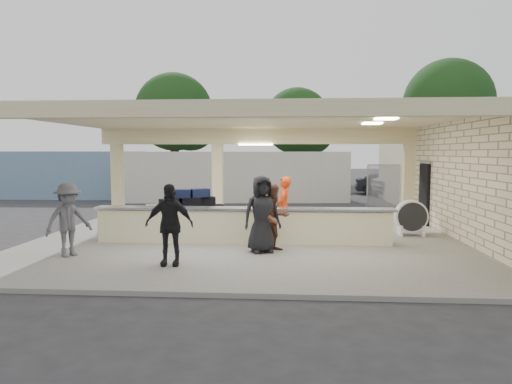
# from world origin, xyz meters

# --- Properties ---
(ground) EXTENTS (120.00, 120.00, 0.00)m
(ground) POSITION_xyz_m (0.00, 0.00, 0.00)
(ground) COLOR #272729
(ground) RESTS_ON ground
(pavilion) EXTENTS (12.01, 10.00, 3.55)m
(pavilion) POSITION_xyz_m (0.21, 0.66, 1.35)
(pavilion) COLOR slate
(pavilion) RESTS_ON ground
(baggage_counter) EXTENTS (8.20, 0.58, 0.98)m
(baggage_counter) POSITION_xyz_m (0.00, -0.50, 0.59)
(baggage_counter) COLOR beige
(baggage_counter) RESTS_ON pavilion
(luggage_cart) EXTENTS (2.74, 2.19, 1.39)m
(luggage_cart) POSITION_xyz_m (-1.79, 0.52, 0.86)
(luggage_cart) COLOR white
(luggage_cart) RESTS_ON pavilion
(drum_fan) EXTENTS (0.96, 0.53, 1.06)m
(drum_fan) POSITION_xyz_m (4.91, 0.96, 0.67)
(drum_fan) COLOR white
(drum_fan) RESTS_ON pavilion
(baggage_handler) EXTENTS (0.41, 0.68, 1.78)m
(baggage_handler) POSITION_xyz_m (1.11, 0.30, 0.99)
(baggage_handler) COLOR red
(baggage_handler) RESTS_ON pavilion
(passenger_a) EXTENTS (0.90, 0.73, 1.70)m
(passenger_a) POSITION_xyz_m (0.89, -1.48, 0.95)
(passenger_a) COLOR brown
(passenger_a) RESTS_ON pavilion
(passenger_b) EXTENTS (1.08, 0.44, 1.81)m
(passenger_b) POSITION_xyz_m (-1.38, -3.08, 1.00)
(passenger_b) COLOR black
(passenger_b) RESTS_ON pavilion
(passenger_c) EXTENTS (1.00, 1.15, 1.76)m
(passenger_c) POSITION_xyz_m (-4.00, -2.41, 0.98)
(passenger_c) COLOR #4B4B50
(passenger_c) RESTS_ON pavilion
(passenger_d) EXTENTS (1.01, 0.69, 1.92)m
(passenger_d) POSITION_xyz_m (0.58, -1.62, 1.06)
(passenger_d) COLOR black
(passenger_d) RESTS_ON pavilion
(car_white_a) EXTENTS (5.69, 3.47, 1.52)m
(car_white_a) POSITION_xyz_m (8.90, 13.72, 0.76)
(car_white_a) COLOR silver
(car_white_a) RESTS_ON ground
(car_white_b) EXTENTS (5.39, 4.06, 1.61)m
(car_white_b) POSITION_xyz_m (12.70, 13.72, 0.80)
(car_white_b) COLOR silver
(car_white_b) RESTS_ON ground
(car_dark) EXTENTS (3.97, 1.73, 1.29)m
(car_dark) POSITION_xyz_m (7.38, 15.68, 0.64)
(car_dark) COLOR black
(car_dark) RESTS_ON ground
(container_white) EXTENTS (12.24, 3.38, 2.62)m
(container_white) POSITION_xyz_m (-1.70, 11.25, 1.31)
(container_white) COLOR silver
(container_white) RESTS_ON ground
(container_blue) EXTENTS (10.18, 2.63, 2.63)m
(container_blue) POSITION_xyz_m (-12.10, 12.16, 1.32)
(container_blue) COLOR #698FA9
(container_blue) RESTS_ON ground
(fence) EXTENTS (12.06, 0.06, 2.03)m
(fence) POSITION_xyz_m (11.00, 9.00, 1.05)
(fence) COLOR gray
(fence) RESTS_ON ground
(tree_left) EXTENTS (6.60, 6.30, 9.00)m
(tree_left) POSITION_xyz_m (-7.68, 24.16, 5.59)
(tree_left) COLOR #382619
(tree_left) RESTS_ON ground
(tree_mid) EXTENTS (6.00, 5.60, 8.00)m
(tree_mid) POSITION_xyz_m (2.32, 26.16, 4.96)
(tree_mid) COLOR #382619
(tree_mid) RESTS_ON ground
(tree_right) EXTENTS (7.20, 7.00, 10.00)m
(tree_right) POSITION_xyz_m (14.32, 25.16, 6.21)
(tree_right) COLOR #382619
(tree_right) RESTS_ON ground
(adjacent_building) EXTENTS (6.00, 8.00, 3.20)m
(adjacent_building) POSITION_xyz_m (9.50, 10.00, 1.60)
(adjacent_building) COLOR beige
(adjacent_building) RESTS_ON ground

